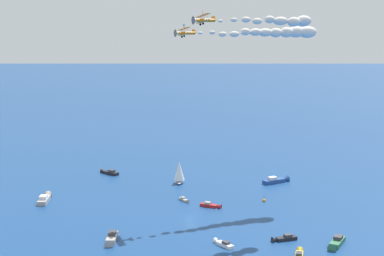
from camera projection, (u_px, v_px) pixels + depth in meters
ground_plane at (190, 217)px, 181.00m from camera, size 2000.00×2000.00×0.00m
motorboat_near_centre at (111, 239)px, 160.33m from camera, size 7.53×9.44×2.82m
motorboat_far_port at (283, 239)px, 161.13m from camera, size 5.79×6.86×2.09m
motorboat_far_stbd at (299, 254)px, 149.82m from camera, size 4.43×7.48×2.12m
motorboat_inshore at (223, 244)px, 157.47m from camera, size 7.04×3.78×1.98m
motorboat_trailing at (212, 206)px, 191.38m from camera, size 7.28×2.85×2.06m
motorboat_ahead at (109, 172)px, 235.46m from camera, size 8.67×2.73×2.48m
motorboat_outer_ring_a at (45, 198)px, 198.28m from camera, size 8.96×10.64×3.23m
motorboat_outer_ring_c at (184, 200)px, 198.16m from camera, size 5.36×3.59×1.54m
motorboat_outer_ring_d at (336, 243)px, 157.13m from camera, size 3.64×10.01×2.84m
motorboat_outer_ring_e at (277, 180)px, 222.24m from camera, size 7.25×11.12×3.18m
sailboat_outer_ring_f at (179, 172)px, 220.67m from camera, size 5.94×7.22×9.48m
marker_buoy at (264, 200)px, 197.79m from camera, size 1.10×1.10×2.10m
biplane_lead at (203, 20)px, 162.31m from camera, size 6.97×7.00×3.65m
wingwalker_lead at (203, 12)px, 162.22m from camera, size 1.33×0.86×1.53m
smoke_trail_lead at (286, 21)px, 173.28m from camera, size 18.33×27.88×3.76m
biplane_wingman at (184, 33)px, 181.62m from camera, size 6.97×7.00×3.65m
wingwalker_wingman at (184, 26)px, 181.53m from camera, size 1.33×0.86×1.53m
smoke_trail_wingman at (284, 32)px, 196.23m from camera, size 25.92×38.68×4.49m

